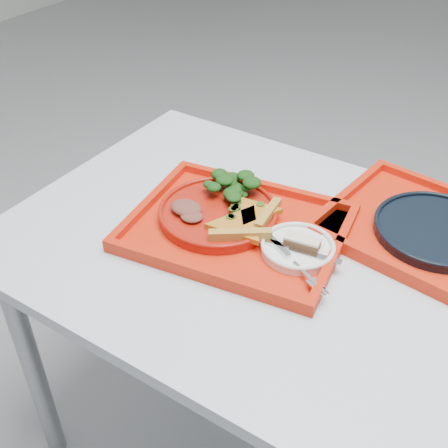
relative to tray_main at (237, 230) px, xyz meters
The scene contains 13 objects.
table 0.33m from the tray_main, ahead, with size 1.60×0.80×0.75m.
tray_main is the anchor object (origin of this frame).
tray_far 0.42m from the tray_main, 30.16° to the left, with size 0.45×0.35×0.01m, color red.
dinner_plate 0.06m from the tray_main, 169.70° to the left, with size 0.26×0.26×0.02m, color #A1160A.
side_plate 0.15m from the tray_main, ahead, with size 0.15×0.15×0.01m, color white.
navy_plate 0.42m from the tray_main, 30.16° to the left, with size 0.26×0.26×0.02m, color black.
pizza_slice_a 0.04m from the tray_main, 47.09° to the right, with size 0.15×0.13×0.02m, color gold, non-canonical shape.
pizza_slice_b 0.06m from the tray_main, 67.08° to the left, with size 0.12×0.11×0.02m, color gold, non-canonical shape.
salad_heap 0.12m from the tray_main, 129.99° to the left, with size 0.10×0.09×0.05m, color black.
meat_portion 0.12m from the tray_main, 164.71° to the right, with size 0.07×0.06×0.02m, color brown.
dessert_bar 0.15m from the tray_main, ahead, with size 0.08×0.04×0.02m.
knife 0.15m from the tray_main, ahead, with size 0.18×0.02×0.01m, color silver.
fork 0.17m from the tray_main, 17.15° to the right, with size 0.18×0.02×0.01m, color silver.
Camera 1 is at (0.18, -0.82, 1.50)m, focal length 45.00 mm.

